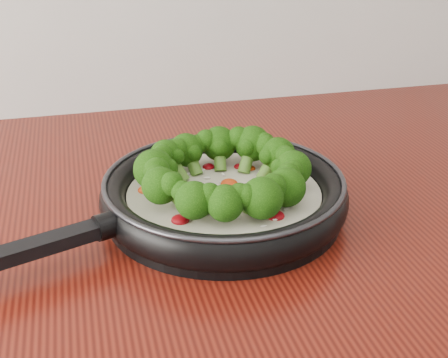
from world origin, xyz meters
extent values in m
cylinder|color=black|center=(-0.08, 1.04, 0.91)|extent=(0.38, 0.38, 0.01)
torus|color=black|center=(-0.08, 1.04, 0.93)|extent=(0.40, 0.40, 0.03)
torus|color=#2D2D33|center=(-0.08, 1.04, 0.95)|extent=(0.39, 0.39, 0.01)
cube|color=black|center=(-0.31, 0.96, 0.93)|extent=(0.18, 0.09, 0.02)
cylinder|color=black|center=(-0.23, 0.99, 0.93)|extent=(0.04, 0.04, 0.03)
cylinder|color=beige|center=(-0.08, 1.04, 0.92)|extent=(0.32, 0.32, 0.02)
ellipsoid|color=maroon|center=(-0.13, 1.01, 0.93)|extent=(0.03, 0.03, 0.01)
ellipsoid|color=maroon|center=(-0.15, 0.98, 0.93)|extent=(0.03, 0.03, 0.01)
ellipsoid|color=red|center=(-0.02, 1.05, 0.93)|extent=(0.02, 0.02, 0.01)
ellipsoid|color=maroon|center=(-0.04, 1.11, 0.93)|extent=(0.02, 0.02, 0.01)
ellipsoid|color=maroon|center=(-0.09, 1.03, 0.93)|extent=(0.03, 0.03, 0.01)
ellipsoid|color=red|center=(-0.07, 1.06, 0.93)|extent=(0.03, 0.03, 0.01)
ellipsoid|color=maroon|center=(-0.07, 1.04, 0.93)|extent=(0.02, 0.02, 0.01)
ellipsoid|color=maroon|center=(-0.04, 1.00, 0.93)|extent=(0.02, 0.02, 0.01)
ellipsoid|color=red|center=(-0.02, 1.07, 0.93)|extent=(0.02, 0.02, 0.01)
ellipsoid|color=maroon|center=(-0.04, 0.96, 0.93)|extent=(0.02, 0.02, 0.01)
ellipsoid|color=maroon|center=(-0.08, 1.12, 0.93)|extent=(0.02, 0.02, 0.01)
ellipsoid|color=red|center=(-0.08, 1.03, 0.93)|extent=(0.02, 0.02, 0.01)
ellipsoid|color=maroon|center=(-0.15, 1.06, 0.93)|extent=(0.02, 0.02, 0.01)
ellipsoid|color=maroon|center=(-0.06, 1.05, 0.93)|extent=(0.03, 0.03, 0.01)
ellipsoid|color=red|center=(-0.03, 1.10, 0.93)|extent=(0.02, 0.02, 0.01)
ellipsoid|color=maroon|center=(-0.03, 1.05, 0.93)|extent=(0.03, 0.03, 0.01)
ellipsoid|color=maroon|center=(-0.10, 1.04, 0.93)|extent=(0.02, 0.02, 0.01)
ellipsoid|color=red|center=(-0.18, 1.07, 0.93)|extent=(0.03, 0.03, 0.01)
ellipsoid|color=white|center=(-0.10, 1.05, 0.93)|extent=(0.01, 0.01, 0.00)
ellipsoid|color=white|center=(-0.06, 0.95, 0.93)|extent=(0.01, 0.01, 0.00)
ellipsoid|color=white|center=(-0.13, 1.10, 0.93)|extent=(0.01, 0.01, 0.00)
ellipsoid|color=white|center=(-0.05, 1.02, 0.93)|extent=(0.00, 0.01, 0.00)
ellipsoid|color=white|center=(-0.08, 1.04, 0.93)|extent=(0.01, 0.01, 0.00)
ellipsoid|color=white|center=(-0.15, 1.12, 0.93)|extent=(0.01, 0.01, 0.00)
ellipsoid|color=white|center=(-0.04, 0.96, 0.93)|extent=(0.01, 0.00, 0.00)
ellipsoid|color=white|center=(-0.09, 1.06, 0.93)|extent=(0.01, 0.01, 0.00)
ellipsoid|color=white|center=(-0.11, 1.10, 0.93)|extent=(0.01, 0.01, 0.00)
ellipsoid|color=white|center=(-0.02, 0.98, 0.93)|extent=(0.01, 0.01, 0.00)
ellipsoid|color=white|center=(-0.07, 1.09, 0.93)|extent=(0.01, 0.01, 0.00)
ellipsoid|color=white|center=(-0.10, 1.01, 0.93)|extent=(0.01, 0.01, 0.00)
ellipsoid|color=white|center=(-0.10, 1.06, 0.93)|extent=(0.01, 0.01, 0.00)
ellipsoid|color=white|center=(-0.08, 0.97, 0.93)|extent=(0.01, 0.01, 0.00)
ellipsoid|color=white|center=(-0.08, 1.06, 0.93)|extent=(0.01, 0.01, 0.00)
ellipsoid|color=white|center=(-0.09, 1.11, 0.93)|extent=(0.01, 0.01, 0.00)
ellipsoid|color=white|center=(-0.14, 0.99, 0.93)|extent=(0.01, 0.01, 0.00)
ellipsoid|color=white|center=(-0.08, 1.04, 0.93)|extent=(0.01, 0.01, 0.00)
ellipsoid|color=white|center=(-0.02, 1.08, 0.93)|extent=(0.01, 0.01, 0.00)
ellipsoid|color=white|center=(0.00, 1.03, 0.93)|extent=(0.00, 0.01, 0.00)
ellipsoid|color=white|center=(-0.12, 1.00, 0.93)|extent=(0.01, 0.01, 0.00)
ellipsoid|color=white|center=(-0.09, 1.08, 0.93)|extent=(0.01, 0.01, 0.00)
cylinder|color=#5B8B2D|center=(-0.01, 1.07, 0.95)|extent=(0.04, 0.03, 0.04)
sphere|color=black|center=(0.00, 1.07, 0.96)|extent=(0.06, 0.06, 0.05)
sphere|color=black|center=(-0.01, 1.09, 0.97)|extent=(0.04, 0.04, 0.03)
sphere|color=black|center=(0.00, 1.06, 0.97)|extent=(0.03, 0.03, 0.03)
sphere|color=black|center=(-0.01, 1.07, 0.96)|extent=(0.03, 0.03, 0.02)
cylinder|color=#5B8B2D|center=(-0.03, 1.10, 0.95)|extent=(0.04, 0.04, 0.04)
sphere|color=black|center=(-0.02, 1.11, 0.97)|extent=(0.06, 0.06, 0.05)
sphere|color=black|center=(-0.04, 1.12, 0.97)|extent=(0.04, 0.04, 0.03)
sphere|color=black|center=(-0.01, 1.10, 0.97)|extent=(0.04, 0.04, 0.03)
sphere|color=black|center=(-0.03, 1.10, 0.97)|extent=(0.03, 0.03, 0.02)
cylinder|color=#5B8B2D|center=(-0.07, 1.11, 0.95)|extent=(0.02, 0.04, 0.04)
sphere|color=black|center=(-0.06, 1.13, 0.96)|extent=(0.06, 0.06, 0.05)
sphere|color=black|center=(-0.08, 1.13, 0.97)|extent=(0.04, 0.04, 0.03)
sphere|color=black|center=(-0.05, 1.12, 0.97)|extent=(0.04, 0.04, 0.03)
sphere|color=black|center=(-0.07, 1.11, 0.96)|extent=(0.03, 0.03, 0.02)
cylinder|color=#5B8B2D|center=(-0.11, 1.11, 0.94)|extent=(0.03, 0.04, 0.03)
sphere|color=black|center=(-0.11, 1.12, 0.96)|extent=(0.06, 0.06, 0.05)
sphere|color=black|center=(-0.13, 1.11, 0.97)|extent=(0.04, 0.04, 0.03)
sphere|color=black|center=(-0.10, 1.13, 0.97)|extent=(0.03, 0.03, 0.03)
sphere|color=black|center=(-0.11, 1.11, 0.96)|extent=(0.03, 0.03, 0.02)
cylinder|color=#5B8B2D|center=(-0.13, 1.09, 0.95)|extent=(0.04, 0.04, 0.04)
sphere|color=black|center=(-0.14, 1.11, 0.96)|extent=(0.05, 0.05, 0.04)
sphere|color=black|center=(-0.15, 1.09, 0.97)|extent=(0.03, 0.03, 0.03)
sphere|color=black|center=(-0.13, 1.11, 0.97)|extent=(0.03, 0.03, 0.02)
sphere|color=black|center=(-0.13, 1.09, 0.97)|extent=(0.03, 0.03, 0.02)
cylinder|color=#5B8B2D|center=(-0.15, 1.06, 0.95)|extent=(0.04, 0.02, 0.04)
sphere|color=black|center=(-0.17, 1.07, 0.96)|extent=(0.07, 0.07, 0.05)
sphere|color=black|center=(-0.16, 1.05, 0.97)|extent=(0.04, 0.04, 0.03)
sphere|color=black|center=(-0.16, 1.08, 0.97)|extent=(0.04, 0.04, 0.03)
sphere|color=black|center=(-0.15, 1.06, 0.96)|extent=(0.03, 0.03, 0.03)
cylinder|color=#5B8B2D|center=(-0.15, 1.02, 0.95)|extent=(0.04, 0.03, 0.04)
sphere|color=black|center=(-0.16, 1.02, 0.96)|extent=(0.06, 0.06, 0.05)
sphere|color=black|center=(-0.15, 1.00, 0.97)|extent=(0.04, 0.04, 0.03)
sphere|color=black|center=(-0.17, 1.03, 0.97)|extent=(0.03, 0.03, 0.03)
sphere|color=black|center=(-0.15, 1.02, 0.97)|extent=(0.03, 0.03, 0.02)
cylinder|color=#5B8B2D|center=(-0.12, 0.99, 0.95)|extent=(0.03, 0.04, 0.04)
sphere|color=black|center=(-0.13, 0.97, 0.96)|extent=(0.06, 0.06, 0.04)
sphere|color=black|center=(-0.12, 0.97, 0.97)|extent=(0.04, 0.04, 0.03)
sphere|color=black|center=(-0.14, 0.99, 0.97)|extent=(0.03, 0.03, 0.03)
sphere|color=black|center=(-0.12, 0.99, 0.96)|extent=(0.03, 0.03, 0.02)
cylinder|color=#5B8B2D|center=(-0.10, 0.98, 0.95)|extent=(0.02, 0.04, 0.04)
sphere|color=black|center=(-0.10, 0.96, 0.96)|extent=(0.06, 0.06, 0.04)
sphere|color=black|center=(-0.08, 0.96, 0.97)|extent=(0.03, 0.03, 0.03)
sphere|color=black|center=(-0.12, 0.97, 0.97)|extent=(0.03, 0.03, 0.03)
sphere|color=black|center=(-0.10, 0.98, 0.96)|extent=(0.03, 0.03, 0.02)
cylinder|color=#5B8B2D|center=(-0.06, 0.98, 0.95)|extent=(0.02, 0.04, 0.04)
sphere|color=black|center=(-0.06, 0.96, 0.96)|extent=(0.06, 0.06, 0.05)
sphere|color=black|center=(-0.04, 0.97, 0.97)|extent=(0.04, 0.04, 0.03)
sphere|color=black|center=(-0.08, 0.96, 0.97)|extent=(0.04, 0.04, 0.03)
sphere|color=black|center=(-0.06, 0.98, 0.96)|extent=(0.03, 0.03, 0.02)
cylinder|color=#5B8B2D|center=(-0.03, 1.00, 0.94)|extent=(0.03, 0.03, 0.03)
sphere|color=black|center=(-0.02, 0.98, 0.96)|extent=(0.06, 0.06, 0.05)
sphere|color=black|center=(-0.01, 1.00, 0.97)|extent=(0.04, 0.04, 0.03)
sphere|color=black|center=(-0.03, 0.97, 0.97)|extent=(0.04, 0.04, 0.03)
sphere|color=black|center=(-0.03, 1.00, 0.96)|extent=(0.03, 0.03, 0.02)
cylinder|color=#5B8B2D|center=(-0.01, 1.03, 0.95)|extent=(0.04, 0.02, 0.04)
sphere|color=black|center=(0.01, 1.03, 0.96)|extent=(0.06, 0.06, 0.05)
sphere|color=black|center=(0.00, 1.04, 0.97)|extent=(0.04, 0.04, 0.03)
sphere|color=black|center=(0.00, 1.01, 0.97)|extent=(0.03, 0.03, 0.03)
sphere|color=black|center=(-0.01, 1.03, 0.96)|extent=(0.03, 0.03, 0.02)
camera|label=1|loc=(-0.25, 0.38, 1.28)|focal=48.04mm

